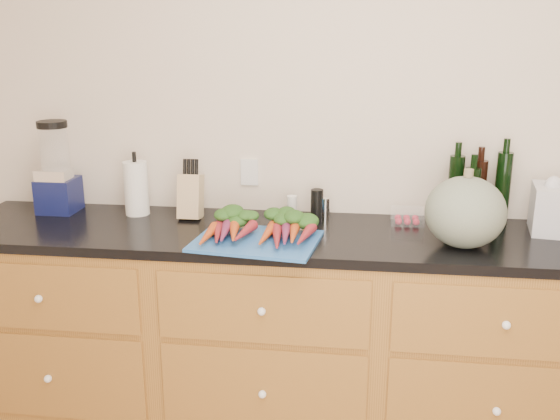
# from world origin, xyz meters

# --- Properties ---
(wall_back) EXTENTS (4.10, 0.05, 2.60)m
(wall_back) POSITION_xyz_m (0.00, 1.62, 1.30)
(wall_back) COLOR beige
(wall_back) RESTS_ON ground
(cabinets) EXTENTS (3.60, 0.64, 0.90)m
(cabinets) POSITION_xyz_m (0.00, 1.30, 0.45)
(cabinets) COLOR brown
(cabinets) RESTS_ON ground
(countertop) EXTENTS (3.64, 0.62, 0.04)m
(countertop) POSITION_xyz_m (0.00, 1.30, 0.92)
(countertop) COLOR black
(countertop) RESTS_ON cabinets
(cutting_board) EXTENTS (0.52, 0.42, 0.01)m
(cutting_board) POSITION_xyz_m (-0.49, 1.14, 0.95)
(cutting_board) COLOR #2761B1
(cutting_board) RESTS_ON countertop
(carrots) EXTENTS (0.46, 0.34, 0.07)m
(carrots) POSITION_xyz_m (-0.49, 1.19, 0.98)
(carrots) COLOR #C34617
(carrots) RESTS_ON cutting_board
(squash) EXTENTS (0.31, 0.31, 0.28)m
(squash) POSITION_xyz_m (0.31, 1.20, 1.08)
(squash) COLOR #5A6655
(squash) RESTS_ON countertop
(blender_appliance) EXTENTS (0.17, 0.17, 0.42)m
(blender_appliance) POSITION_xyz_m (-1.47, 1.46, 1.12)
(blender_appliance) COLOR #0F1547
(blender_appliance) RESTS_ON countertop
(paper_towel) EXTENTS (0.11, 0.11, 0.24)m
(paper_towel) POSITION_xyz_m (-1.10, 1.46, 1.06)
(paper_towel) COLOR white
(paper_towel) RESTS_ON countertop
(knife_block) EXTENTS (0.10, 0.10, 0.20)m
(knife_block) POSITION_xyz_m (-0.84, 1.44, 1.04)
(knife_block) COLOR tan
(knife_block) RESTS_ON countertop
(grinder_salt) EXTENTS (0.05, 0.05, 0.10)m
(grinder_salt) POSITION_xyz_m (-0.39, 1.48, 0.99)
(grinder_salt) COLOR white
(grinder_salt) RESTS_ON countertop
(grinder_pepper) EXTENTS (0.05, 0.05, 0.14)m
(grinder_pepper) POSITION_xyz_m (-0.28, 1.48, 1.01)
(grinder_pepper) COLOR black
(grinder_pepper) RESTS_ON countertop
(canister_chrome) EXTENTS (0.04, 0.04, 0.10)m
(canister_chrome) POSITION_xyz_m (-0.24, 1.48, 0.99)
(canister_chrome) COLOR silver
(canister_chrome) RESTS_ON countertop
(tomato_box) EXTENTS (0.14, 0.11, 0.07)m
(tomato_box) POSITION_xyz_m (0.11, 1.47, 0.97)
(tomato_box) COLOR white
(tomato_box) RESTS_ON countertop
(bottles) EXTENTS (0.26, 0.13, 0.31)m
(bottles) POSITION_xyz_m (0.41, 1.51, 1.08)
(bottles) COLOR black
(bottles) RESTS_ON countertop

